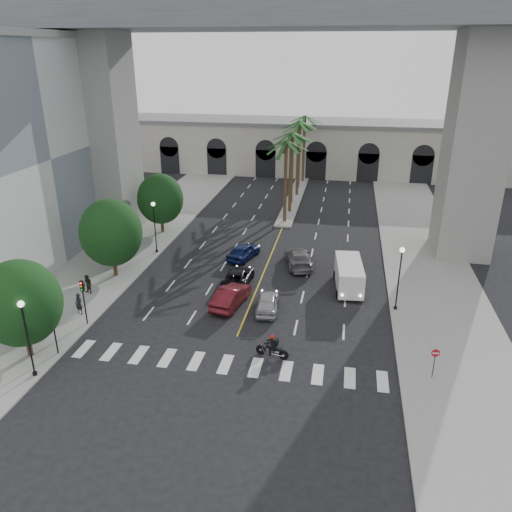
{
  "coord_description": "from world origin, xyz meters",
  "views": [
    {
      "loc": [
        6.95,
        -28.03,
        18.94
      ],
      "look_at": [
        0.64,
        6.0,
        4.65
      ],
      "focal_mm": 35.0,
      "sensor_mm": 36.0,
      "label": 1
    }
  ],
  "objects_px": {
    "pedestrian_a": "(79,304)",
    "traffic_signal_far": "(83,295)",
    "car_d": "(299,258)",
    "cargo_van": "(349,275)",
    "lamp_post_left_far": "(155,223)",
    "motorcycle_rider": "(273,347)",
    "pedestrian_b": "(88,284)",
    "car_b": "(231,296)",
    "car_a": "(267,303)",
    "car_e": "(243,251)",
    "lamp_post_right": "(399,273)",
    "lamp_post_left_near": "(26,332)",
    "do_not_enter_sign": "(435,358)",
    "car_c": "(238,277)",
    "traffic_signal_near": "(53,322)"
  },
  "relations": [
    {
      "from": "car_d",
      "to": "pedestrian_a",
      "type": "distance_m",
      "value": 20.06
    },
    {
      "from": "lamp_post_left_near",
      "to": "car_d",
      "type": "height_order",
      "value": "lamp_post_left_near"
    },
    {
      "from": "cargo_van",
      "to": "car_a",
      "type": "bearing_deg",
      "value": -146.06
    },
    {
      "from": "traffic_signal_near",
      "to": "motorcycle_rider",
      "type": "height_order",
      "value": "traffic_signal_near"
    },
    {
      "from": "traffic_signal_near",
      "to": "car_d",
      "type": "distance_m",
      "value": 23.01
    },
    {
      "from": "car_c",
      "to": "do_not_enter_sign",
      "type": "relative_size",
      "value": 2.22
    },
    {
      "from": "car_e",
      "to": "pedestrian_a",
      "type": "bearing_deg",
      "value": 69.38
    },
    {
      "from": "car_e",
      "to": "car_b",
      "type": "bearing_deg",
      "value": 112.0
    },
    {
      "from": "car_d",
      "to": "cargo_van",
      "type": "xyz_separation_m",
      "value": [
        4.72,
        -4.21,
        0.53
      ]
    },
    {
      "from": "car_e",
      "to": "car_d",
      "type": "bearing_deg",
      "value": -172.08
    },
    {
      "from": "motorcycle_rider",
      "to": "do_not_enter_sign",
      "type": "bearing_deg",
      "value": 8.68
    },
    {
      "from": "car_a",
      "to": "cargo_van",
      "type": "bearing_deg",
      "value": -145.62
    },
    {
      "from": "car_e",
      "to": "do_not_enter_sign",
      "type": "bearing_deg",
      "value": 148.49
    },
    {
      "from": "traffic_signal_near",
      "to": "pedestrian_b",
      "type": "xyz_separation_m",
      "value": [
        -2.32,
        8.64,
        -1.55
      ]
    },
    {
      "from": "car_c",
      "to": "pedestrian_b",
      "type": "bearing_deg",
      "value": 20.18
    },
    {
      "from": "lamp_post_left_far",
      "to": "cargo_van",
      "type": "height_order",
      "value": "lamp_post_left_far"
    },
    {
      "from": "car_a",
      "to": "lamp_post_left_near",
      "type": "bearing_deg",
      "value": 35.98
    },
    {
      "from": "car_b",
      "to": "car_d",
      "type": "distance_m",
      "value": 9.99
    },
    {
      "from": "car_e",
      "to": "pedestrian_a",
      "type": "relative_size",
      "value": 2.65
    },
    {
      "from": "traffic_signal_far",
      "to": "car_b",
      "type": "relative_size",
      "value": 0.74
    },
    {
      "from": "lamp_post_left_far",
      "to": "car_d",
      "type": "xyz_separation_m",
      "value": [
        14.38,
        -0.54,
        -2.42
      ]
    },
    {
      "from": "lamp_post_left_far",
      "to": "car_c",
      "type": "height_order",
      "value": "lamp_post_left_far"
    },
    {
      "from": "lamp_post_right",
      "to": "lamp_post_left_far",
      "type": "bearing_deg",
      "value": 160.67
    },
    {
      "from": "lamp_post_right",
      "to": "car_b",
      "type": "distance_m",
      "value": 13.21
    },
    {
      "from": "traffic_signal_near",
      "to": "pedestrian_b",
      "type": "relative_size",
      "value": 2.24
    },
    {
      "from": "traffic_signal_far",
      "to": "pedestrian_b",
      "type": "distance_m",
      "value": 5.41
    },
    {
      "from": "traffic_signal_far",
      "to": "pedestrian_a",
      "type": "bearing_deg",
      "value": 134.69
    },
    {
      "from": "traffic_signal_far",
      "to": "do_not_enter_sign",
      "type": "relative_size",
      "value": 1.66
    },
    {
      "from": "traffic_signal_far",
      "to": "cargo_van",
      "type": "distance_m",
      "value": 21.38
    },
    {
      "from": "car_d",
      "to": "pedestrian_a",
      "type": "xyz_separation_m",
      "value": [
        -15.53,
        -12.69,
        0.2
      ]
    },
    {
      "from": "car_a",
      "to": "pedestrian_b",
      "type": "xyz_separation_m",
      "value": [
        -15.12,
        -0.03,
        0.26
      ]
    },
    {
      "from": "lamp_post_right",
      "to": "car_a",
      "type": "height_order",
      "value": "lamp_post_right"
    },
    {
      "from": "cargo_van",
      "to": "traffic_signal_near",
      "type": "bearing_deg",
      "value": -149.47
    },
    {
      "from": "lamp_post_left_far",
      "to": "motorcycle_rider",
      "type": "relative_size",
      "value": 2.35
    },
    {
      "from": "car_a",
      "to": "car_e",
      "type": "height_order",
      "value": "car_e"
    },
    {
      "from": "motorcycle_rider",
      "to": "car_c",
      "type": "height_order",
      "value": "motorcycle_rider"
    },
    {
      "from": "car_c",
      "to": "pedestrian_b",
      "type": "height_order",
      "value": "pedestrian_b"
    },
    {
      "from": "car_b",
      "to": "car_d",
      "type": "xyz_separation_m",
      "value": [
        4.48,
        8.93,
        -0.0
      ]
    },
    {
      "from": "cargo_van",
      "to": "car_c",
      "type": "bearing_deg",
      "value": 178.73
    },
    {
      "from": "car_c",
      "to": "pedestrian_b",
      "type": "xyz_separation_m",
      "value": [
        -11.82,
        -4.42,
        0.29
      ]
    },
    {
      "from": "pedestrian_a",
      "to": "pedestrian_b",
      "type": "distance_m",
      "value": 3.54
    },
    {
      "from": "motorcycle_rider",
      "to": "pedestrian_a",
      "type": "relative_size",
      "value": 1.34
    },
    {
      "from": "car_a",
      "to": "pedestrian_a",
      "type": "bearing_deg",
      "value": 8.72
    },
    {
      "from": "pedestrian_a",
      "to": "traffic_signal_far",
      "type": "bearing_deg",
      "value": -36.69
    },
    {
      "from": "lamp_post_left_far",
      "to": "motorcycle_rider",
      "type": "distance_m",
      "value": 21.68
    },
    {
      "from": "motorcycle_rider",
      "to": "car_d",
      "type": "bearing_deg",
      "value": 102.13
    },
    {
      "from": "car_c",
      "to": "do_not_enter_sign",
      "type": "xyz_separation_m",
      "value": [
        14.8,
        -11.29,
        0.92
      ]
    },
    {
      "from": "motorcycle_rider",
      "to": "pedestrian_a",
      "type": "xyz_separation_m",
      "value": [
        -15.48,
        2.85,
        0.25
      ]
    },
    {
      "from": "car_b",
      "to": "car_c",
      "type": "xyz_separation_m",
      "value": [
        -0.3,
        4.04,
        -0.13
      ]
    },
    {
      "from": "lamp_post_left_far",
      "to": "car_c",
      "type": "bearing_deg",
      "value": -29.5
    }
  ]
}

